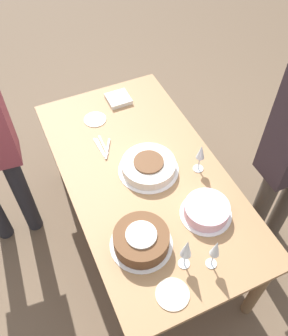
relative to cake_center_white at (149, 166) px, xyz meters
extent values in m
plane|color=brown|center=(0.01, -0.04, -0.77)|extent=(12.00, 12.00, 0.00)
cube|color=#9E754C|center=(0.01, -0.04, -0.05)|extent=(1.72, 0.92, 0.03)
cylinder|color=brown|center=(-0.77, -0.42, -0.42)|extent=(0.07, 0.07, 0.71)
cylinder|color=brown|center=(-0.77, 0.35, -0.42)|extent=(0.07, 0.07, 0.71)
cylinder|color=brown|center=(0.80, 0.35, -0.42)|extent=(0.07, 0.07, 0.71)
cylinder|color=white|center=(0.00, 0.00, -0.03)|extent=(0.37, 0.37, 0.01)
cylinder|color=silver|center=(0.00, 0.00, 0.00)|extent=(0.33, 0.33, 0.06)
cylinder|color=brown|center=(0.00, 0.00, 0.04)|extent=(0.18, 0.18, 0.01)
cylinder|color=white|center=(0.44, -0.24, -0.03)|extent=(0.33, 0.33, 0.01)
cylinder|color=brown|center=(0.44, -0.24, 0.02)|extent=(0.29, 0.29, 0.09)
cylinder|color=silver|center=(0.44, -0.24, 0.07)|extent=(0.16, 0.16, 0.01)
cylinder|color=white|center=(0.42, 0.16, -0.03)|extent=(0.29, 0.29, 0.01)
cylinder|color=#E5B2C6|center=(0.42, 0.16, 0.01)|extent=(0.25, 0.25, 0.07)
cylinder|color=silver|center=(0.62, -0.09, -0.03)|extent=(0.06, 0.06, 0.00)
cylinder|color=silver|center=(0.62, -0.09, 0.02)|extent=(0.01, 0.01, 0.10)
cone|color=silver|center=(0.62, -0.09, 0.14)|extent=(0.06, 0.06, 0.13)
cylinder|color=silver|center=(0.68, 0.03, -0.03)|extent=(0.06, 0.06, 0.00)
cylinder|color=silver|center=(0.68, 0.03, 0.02)|extent=(0.01, 0.01, 0.11)
cone|color=silver|center=(0.68, 0.03, 0.14)|extent=(0.05, 0.05, 0.11)
cylinder|color=silver|center=(0.12, 0.28, -0.03)|extent=(0.06, 0.06, 0.00)
cylinder|color=silver|center=(0.12, 0.28, 0.02)|extent=(0.01, 0.01, 0.10)
cone|color=silver|center=(0.12, 0.28, 0.12)|extent=(0.05, 0.05, 0.10)
cylinder|color=beige|center=(-0.55, -0.15, -0.03)|extent=(0.15, 0.15, 0.01)
cylinder|color=beige|center=(0.74, -0.22, -0.03)|extent=(0.17, 0.17, 0.01)
cube|color=silver|center=(-0.29, -0.20, -0.03)|extent=(0.17, 0.02, 0.00)
cube|color=silver|center=(-0.30, -0.21, -0.03)|extent=(0.17, 0.02, 0.00)
cube|color=silver|center=(-0.30, -0.18, -0.03)|extent=(0.17, 0.01, 0.00)
cube|color=silver|center=(-0.26, -0.17, -0.03)|extent=(0.16, 0.09, 0.00)
cube|color=silver|center=(-0.67, 0.07, -0.02)|extent=(0.16, 0.16, 0.03)
cylinder|color=#232328|center=(-0.41, -0.76, -0.37)|extent=(0.11, 0.11, 0.80)
cylinder|color=#4C4238|center=(0.39, 0.84, -0.36)|extent=(0.11, 0.11, 0.83)
cylinder|color=#4C4238|center=(0.39, 0.62, -0.36)|extent=(0.11, 0.11, 0.83)
camera|label=1|loc=(1.28, -0.61, 1.73)|focal=40.00mm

